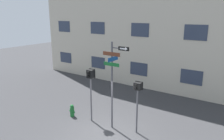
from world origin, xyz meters
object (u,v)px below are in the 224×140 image
(pedestrian_signal_left, at_px, (91,80))
(fire_hydrant, at_px, (72,111))
(street_sign_pole, at_px, (113,77))
(pedestrian_signal_right, at_px, (137,94))

(pedestrian_signal_left, height_order, fire_hydrant, pedestrian_signal_left)
(street_sign_pole, relative_size, fire_hydrant, 6.17)
(street_sign_pole, height_order, pedestrian_signal_right, street_sign_pole)
(street_sign_pole, height_order, fire_hydrant, street_sign_pole)
(pedestrian_signal_left, height_order, pedestrian_signal_right, pedestrian_signal_left)
(street_sign_pole, distance_m, fire_hydrant, 3.53)
(pedestrian_signal_right, bearing_deg, pedestrian_signal_left, -173.42)
(pedestrian_signal_right, xyz_separation_m, fire_hydrant, (-3.83, -0.52, -1.68))
(street_sign_pole, bearing_deg, pedestrian_signal_left, -178.81)
(pedestrian_signal_right, height_order, fire_hydrant, pedestrian_signal_right)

